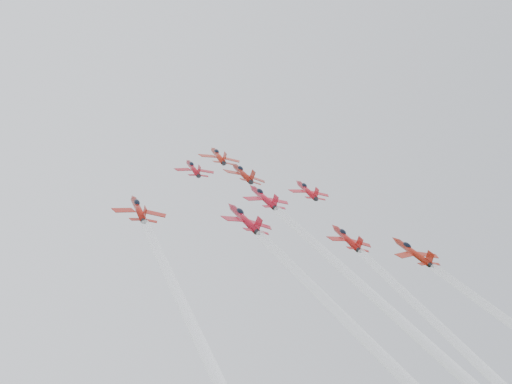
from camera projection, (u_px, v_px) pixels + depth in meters
name	position (u px, v px, depth m)	size (l,w,h in m)	color
jet_lead	(218.00, 156.00, 155.13)	(10.52, 12.78, 10.19)	#A71F0F
jet_row2_left	(193.00, 168.00, 137.38)	(8.82, 10.72, 8.55)	#A10F1B
jet_row2_center	(243.00, 173.00, 145.49)	(10.51, 12.77, 10.18)	maroon
jet_row2_right	(307.00, 190.00, 147.36)	(9.95, 12.09, 9.64)	#B3111B
jet_center	(391.00, 324.00, 88.24)	(10.16, 87.62, 69.72)	#B21123
jet_rear_farleft	(217.00, 365.00, 65.64)	(8.94, 77.10, 61.35)	maroon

